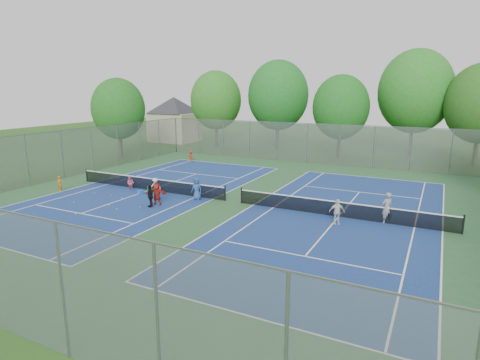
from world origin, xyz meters
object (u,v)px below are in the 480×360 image
at_px(ball_hopper, 150,190).
at_px(net_right, 339,209).
at_px(net_left, 149,184).
at_px(ball_crate, 140,192).
at_px(instructor, 387,208).

bearing_deg(ball_hopper, net_right, 2.61).
xyz_separation_m(net_left, ball_crate, (0.07, -1.10, -0.32)).
distance_m(ball_hopper, instructor, 16.10).
relative_size(net_right, ball_crate, 40.90).
bearing_deg(net_left, ball_crate, -86.31).
xyz_separation_m(net_left, ball_hopper, (0.54, -0.61, -0.20)).
bearing_deg(net_left, instructor, 0.29).
relative_size(net_left, instructor, 7.24).
distance_m(net_left, instructor, 16.62).
bearing_deg(net_right, ball_crate, -175.49).
bearing_deg(net_right, instructor, 1.84).
xyz_separation_m(ball_crate, instructor, (16.54, 1.18, 0.75)).
relative_size(ball_crate, instructor, 0.18).
xyz_separation_m(net_left, instructor, (16.62, 0.08, 0.43)).
relative_size(net_left, ball_crate, 40.90).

